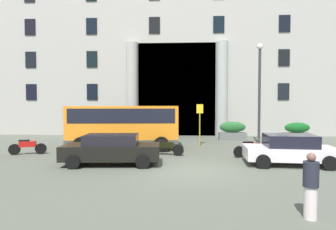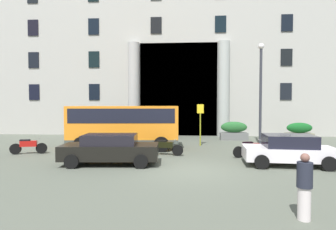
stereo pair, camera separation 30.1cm
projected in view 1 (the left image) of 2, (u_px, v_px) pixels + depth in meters
name	position (u px, v px, depth m)	size (l,w,h in m)	color
ground_plane	(191.00, 172.00, 11.62)	(80.00, 64.00, 0.12)	#51564B
office_building_facade	(186.00, 46.00, 28.72)	(35.11, 9.76, 17.68)	#ACA9A1
orange_minibus	(124.00, 123.00, 17.24)	(6.82, 3.23, 2.67)	orange
bus_stop_sign	(200.00, 120.00, 18.55)	(0.44, 0.08, 2.78)	#999D20
hedge_planter_far_east	(297.00, 132.00, 21.50)	(2.00, 0.75, 1.37)	gray
hedge_planter_entrance_left	(161.00, 129.00, 22.57)	(2.11, 0.93, 1.58)	gray
hedge_planter_west	(122.00, 130.00, 22.52)	(1.65, 0.91, 1.46)	gray
hedge_planter_entrance_right	(232.00, 131.00, 21.64)	(2.11, 0.72, 1.43)	slate
parked_compact_extra	(112.00, 149.00, 12.73)	(4.51, 2.15, 1.39)	black
parked_estate_mid	(290.00, 150.00, 12.63)	(4.09, 2.20, 1.40)	silver
scooter_by_planter	(165.00, 147.00, 15.08)	(2.00, 0.62, 0.89)	black
motorcycle_near_kerb	(250.00, 148.00, 14.58)	(1.94, 0.78, 0.89)	black
motorcycle_far_end	(27.00, 146.00, 15.31)	(1.92, 0.72, 0.89)	black
pedestrian_man_crossing	(311.00, 186.00, 6.68)	(0.36, 0.36, 1.61)	silver
lamppost_plaza_centre	(260.00, 86.00, 18.88)	(0.40, 0.40, 6.90)	#30323B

